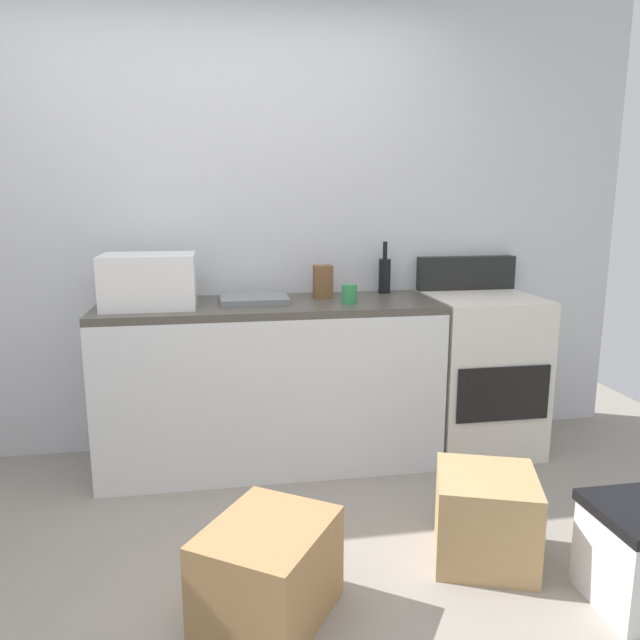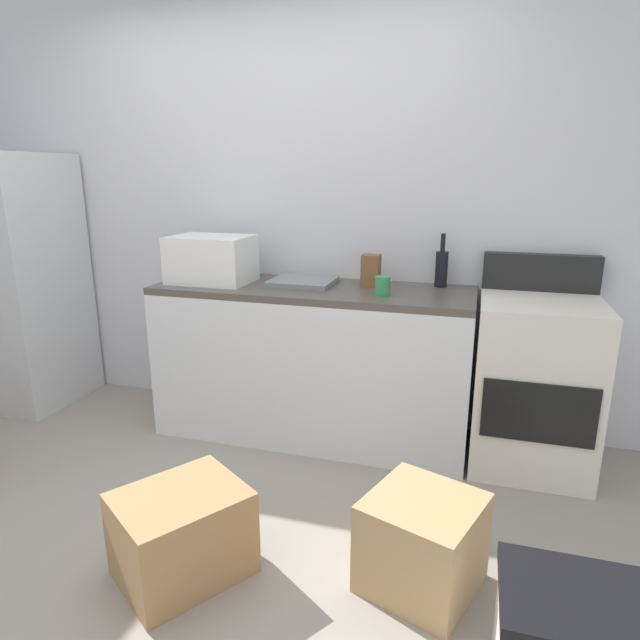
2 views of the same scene
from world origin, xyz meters
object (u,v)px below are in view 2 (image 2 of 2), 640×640
(cardboard_box_large, at_px, (422,543))
(microwave, at_px, (212,259))
(knife_block, at_px, (371,271))
(wine_bottle, at_px, (441,268))
(coffee_mug, at_px, (383,286))
(refrigerator, at_px, (16,282))
(cardboard_box_small, at_px, (182,534))
(stove_oven, at_px, (534,381))

(cardboard_box_large, bearing_deg, microwave, 142.44)
(knife_block, bearing_deg, wine_bottle, 14.44)
(coffee_mug, height_order, cardboard_box_large, coffee_mug)
(microwave, relative_size, coffee_mug, 4.60)
(microwave, relative_size, wine_bottle, 1.53)
(refrigerator, height_order, microwave, refrigerator)
(cardboard_box_small, bearing_deg, wine_bottle, 61.17)
(stove_oven, bearing_deg, refrigerator, -179.03)
(cardboard_box_large, bearing_deg, knife_block, 110.82)
(microwave, distance_m, cardboard_box_large, 1.93)
(cardboard_box_large, bearing_deg, wine_bottle, 93.23)
(coffee_mug, distance_m, cardboard_box_large, 1.30)
(refrigerator, distance_m, stove_oven, 3.29)
(refrigerator, height_order, knife_block, refrigerator)
(refrigerator, xyz_separation_m, cardboard_box_small, (1.92, -1.24, -0.65))
(stove_oven, distance_m, cardboard_box_small, 1.89)
(coffee_mug, xyz_separation_m, knife_block, (-0.11, 0.21, 0.04))
(cardboard_box_large, bearing_deg, coffee_mug, 109.48)
(refrigerator, xyz_separation_m, cardboard_box_large, (2.82, -1.04, -0.64))
(knife_block, bearing_deg, microwave, -171.36)
(knife_block, bearing_deg, coffee_mug, -63.16)
(wine_bottle, bearing_deg, cardboard_box_large, -86.77)
(refrigerator, relative_size, microwave, 3.57)
(stove_oven, bearing_deg, cardboard_box_small, -136.17)
(microwave, bearing_deg, cardboard_box_small, -69.18)
(stove_oven, relative_size, coffee_mug, 11.00)
(microwave, height_order, cardboard_box_large, microwave)
(microwave, relative_size, cardboard_box_small, 0.98)
(cardboard_box_large, bearing_deg, refrigerator, 159.77)
(refrigerator, relative_size, cardboard_box_large, 4.23)
(microwave, xyz_separation_m, cardboard_box_small, (0.48, -1.26, -0.86))
(knife_block, bearing_deg, refrigerator, -176.14)
(knife_block, relative_size, cardboard_box_small, 0.38)
(refrigerator, bearing_deg, coffee_mug, -1.12)
(wine_bottle, bearing_deg, coffee_mug, -132.14)
(refrigerator, bearing_deg, stove_oven, 0.97)
(knife_block, relative_size, cardboard_box_large, 0.46)
(microwave, xyz_separation_m, knife_block, (0.92, 0.14, -0.05))
(stove_oven, bearing_deg, wine_bottle, 158.87)
(knife_block, height_order, cardboard_box_large, knife_block)
(stove_oven, relative_size, microwave, 2.39)
(stove_oven, xyz_separation_m, cardboard_box_large, (-0.45, -1.09, -0.28))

